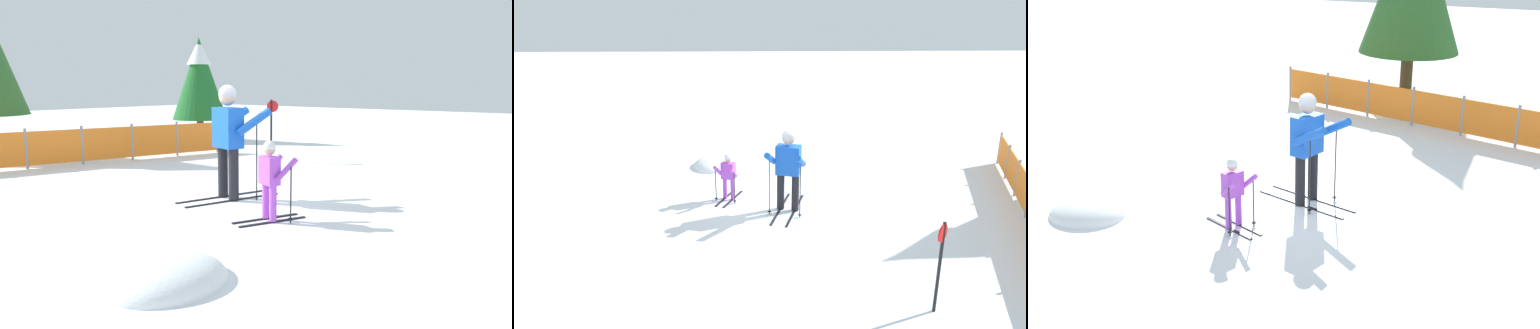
# 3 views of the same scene
# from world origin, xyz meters

# --- Properties ---
(ground_plane) EXTENTS (60.00, 60.00, 0.00)m
(ground_plane) POSITION_xyz_m (0.00, 0.00, 0.00)
(ground_plane) COLOR white
(skier_adult) EXTENTS (1.78, 0.96, 1.84)m
(skier_adult) POSITION_xyz_m (0.31, 0.04, 1.11)
(skier_adult) COLOR black
(skier_adult) RESTS_ON ground_plane
(skier_child) EXTENTS (1.05, 0.64, 1.11)m
(skier_child) POSITION_xyz_m (-0.34, -1.30, 0.64)
(skier_child) COLOR black
(skier_child) RESTS_ON ground_plane
(trail_marker) EXTENTS (0.22, 0.21, 1.49)m
(trail_marker) POSITION_xyz_m (4.04, 2.04, 0.92)
(trail_marker) COLOR black
(trail_marker) RESTS_ON ground_plane
(snow_mound) EXTENTS (1.26, 1.07, 0.51)m
(snow_mound) POSITION_xyz_m (-2.67, -1.86, 0.00)
(snow_mound) COLOR white
(snow_mound) RESTS_ON ground_plane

